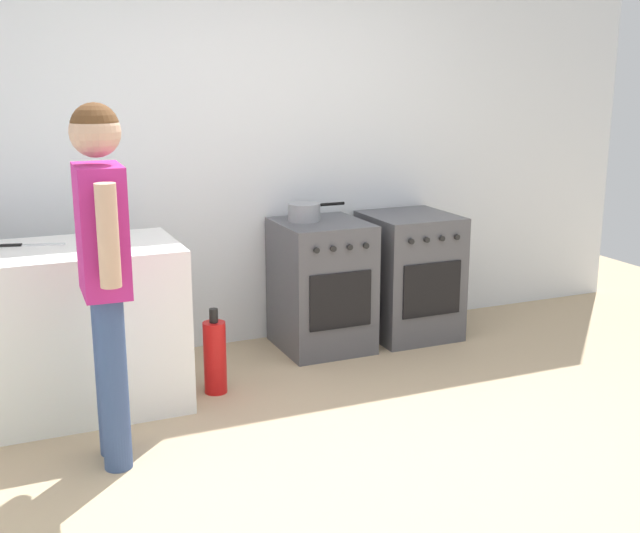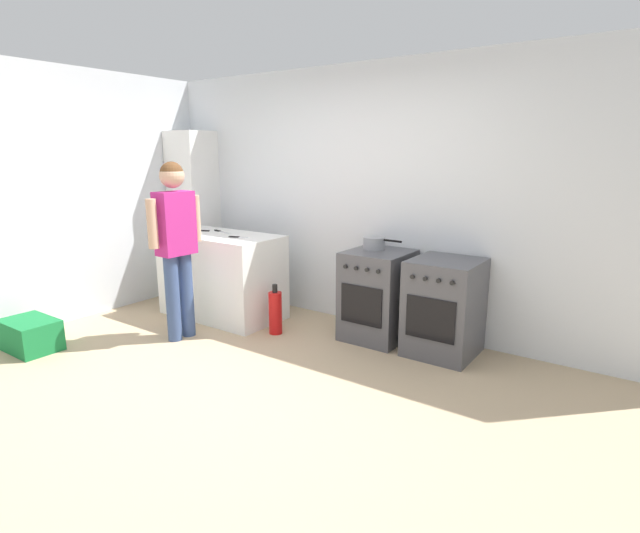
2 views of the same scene
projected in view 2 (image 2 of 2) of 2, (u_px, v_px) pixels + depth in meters
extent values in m
plane|color=tan|center=(235.00, 389.00, 3.78)|extent=(8.00, 8.00, 0.00)
cube|color=silver|center=(367.00, 198.00, 5.04)|extent=(6.00, 0.10, 2.60)
cube|color=silver|center=(80.00, 196.00, 5.26)|extent=(0.10, 3.10, 2.60)
cube|color=white|center=(222.00, 276.00, 5.39)|extent=(1.30, 0.70, 0.90)
cube|color=#4C4C51|center=(378.00, 295.00, 4.74)|extent=(0.56, 0.60, 0.85)
cube|color=black|center=(361.00, 305.00, 4.50)|extent=(0.42, 0.01, 0.36)
cylinder|color=black|center=(361.00, 252.00, 4.62)|extent=(0.18, 0.18, 0.01)
cylinder|color=black|center=(385.00, 255.00, 4.48)|extent=(0.18, 0.18, 0.01)
cylinder|color=black|center=(373.00, 248.00, 4.81)|extent=(0.18, 0.18, 0.01)
cylinder|color=black|center=(397.00, 251.00, 4.67)|extent=(0.18, 0.18, 0.01)
cylinder|color=black|center=(345.00, 267.00, 4.52)|extent=(0.04, 0.02, 0.04)
cylinder|color=black|center=(356.00, 268.00, 4.45)|extent=(0.04, 0.02, 0.04)
cylinder|color=black|center=(367.00, 270.00, 4.39)|extent=(0.04, 0.02, 0.04)
cylinder|color=black|center=(378.00, 272.00, 4.33)|extent=(0.04, 0.02, 0.04)
cube|color=#4C4C51|center=(444.00, 307.00, 4.37)|extent=(0.57, 0.60, 0.85)
cube|color=black|center=(430.00, 319.00, 4.13)|extent=(0.43, 0.01, 0.36)
cylinder|color=black|center=(427.00, 261.00, 4.25)|extent=(0.18, 0.18, 0.01)
cylinder|color=black|center=(456.00, 265.00, 4.11)|extent=(0.18, 0.18, 0.01)
cylinder|color=black|center=(438.00, 256.00, 4.44)|extent=(0.18, 0.18, 0.01)
cylinder|color=black|center=(466.00, 260.00, 4.30)|extent=(0.18, 0.18, 0.01)
cylinder|color=black|center=(412.00, 277.00, 4.15)|extent=(0.04, 0.02, 0.04)
cylinder|color=black|center=(425.00, 279.00, 4.08)|extent=(0.04, 0.02, 0.04)
cylinder|color=black|center=(438.00, 281.00, 4.02)|extent=(0.04, 0.02, 0.04)
cylinder|color=black|center=(452.00, 283.00, 3.95)|extent=(0.04, 0.02, 0.04)
cylinder|color=gray|center=(374.00, 243.00, 4.74)|extent=(0.21, 0.21, 0.12)
cylinder|color=black|center=(393.00, 241.00, 4.62)|extent=(0.18, 0.02, 0.02)
cube|color=silver|center=(225.00, 233.00, 5.39)|extent=(0.22, 0.09, 0.01)
cube|color=black|center=(218.00, 231.00, 5.51)|extent=(0.11, 0.05, 0.01)
cube|color=silver|center=(244.00, 237.00, 5.08)|extent=(0.10, 0.06, 0.01)
cube|color=black|center=(234.00, 237.00, 5.11)|extent=(0.11, 0.06, 0.01)
cube|color=silver|center=(194.00, 231.00, 5.53)|extent=(0.14, 0.09, 0.01)
cube|color=black|center=(204.00, 231.00, 5.50)|extent=(0.11, 0.07, 0.01)
cylinder|color=#384C7A|center=(173.00, 299.00, 4.68)|extent=(0.13, 0.13, 0.82)
cylinder|color=#384C7A|center=(187.00, 295.00, 4.80)|extent=(0.13, 0.13, 0.82)
cube|color=#B7267A|center=(175.00, 223.00, 4.58)|extent=(0.21, 0.35, 0.58)
cylinder|color=tan|center=(152.00, 224.00, 4.39)|extent=(0.09, 0.09, 0.44)
cylinder|color=tan|center=(196.00, 218.00, 4.77)|extent=(0.09, 0.09, 0.44)
sphere|color=tan|center=(172.00, 176.00, 4.49)|extent=(0.22, 0.22, 0.22)
sphere|color=brown|center=(172.00, 173.00, 4.48)|extent=(0.21, 0.21, 0.21)
cylinder|color=red|center=(275.00, 313.00, 4.90)|extent=(0.13, 0.13, 0.42)
cylinder|color=black|center=(275.00, 288.00, 4.84)|extent=(0.05, 0.05, 0.08)
cube|color=#197238|center=(30.00, 335.00, 4.51)|extent=(0.52, 0.36, 0.28)
cube|color=white|center=(194.00, 214.00, 6.18)|extent=(0.48, 0.44, 2.00)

